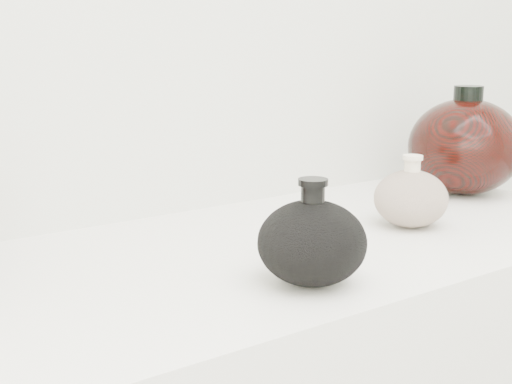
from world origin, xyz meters
TOP-DOWN VIEW (x-y plane):
  - black_gourd_vase at (-0.04, 0.80)m, footprint 0.16×0.16m
  - cream_gourd_vase at (0.25, 0.91)m, footprint 0.14×0.14m
  - right_round_pot at (0.51, 1.01)m, footprint 0.27×0.27m

SIDE VIEW (x-z plane):
  - cream_gourd_vase at x=0.25m, z-range 0.89..1.00m
  - black_gourd_vase at x=-0.04m, z-range 0.89..1.02m
  - right_round_pot at x=0.51m, z-range 0.89..1.09m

